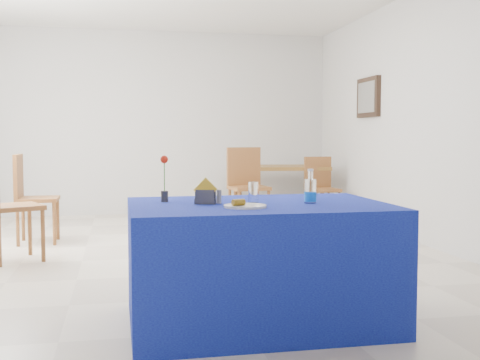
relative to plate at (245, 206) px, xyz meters
name	(u,v)px	position (x,y,z in m)	size (l,w,h in m)	color
floor	(198,256)	(0.03, 2.40, -0.77)	(7.00, 7.00, 0.00)	beige
room_shell	(197,78)	(0.03, 2.40, 0.98)	(7.00, 7.00, 7.00)	silver
picture_frame	(368,97)	(2.50, 4.00, 0.93)	(0.06, 0.64, 0.52)	black
picture_art	(367,97)	(2.48, 4.00, 0.93)	(0.02, 0.52, 0.40)	#998C66
plate	(245,206)	(0.00, 0.00, 0.00)	(0.25, 0.25, 0.01)	silver
drinking_glass	(253,192)	(0.11, 0.26, 0.06)	(0.06, 0.06, 0.13)	white
salt_shaker	(219,197)	(-0.12, 0.24, 0.04)	(0.03, 0.03, 0.09)	gray
pepper_shaker	(213,196)	(-0.14, 0.30, 0.04)	(0.03, 0.03, 0.09)	slate
blue_table	(258,263)	(0.13, 0.21, -0.39)	(1.60, 1.10, 0.76)	navy
water_bottle	(310,192)	(0.45, 0.16, 0.06)	(0.08, 0.08, 0.21)	silver
napkin_holder	(205,196)	(-0.20, 0.23, 0.04)	(0.15, 0.09, 0.17)	#3B3B40
rose_vase	(164,179)	(-0.44, 0.41, 0.14)	(0.05, 0.05, 0.30)	#26262B
oak_table	(278,171)	(1.59, 5.19, -0.09)	(1.53, 1.08, 0.76)	brown
chair_bg_left	(246,181)	(0.93, 4.29, -0.16)	(0.52, 0.52, 1.04)	brown
chair_bg_right	(320,184)	(2.06, 4.59, -0.25)	(0.44, 0.44, 0.90)	brown
chair_win_a	(4,199)	(-1.79, 2.49, -0.17)	(0.62, 0.62, 1.04)	brown
chair_win_b	(29,192)	(-1.70, 3.51, -0.20)	(0.44, 0.44, 0.99)	brown
banana_pieces	(239,202)	(-0.04, -0.03, 0.03)	(0.09, 0.06, 0.04)	gold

